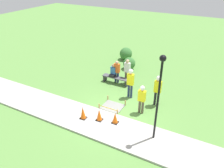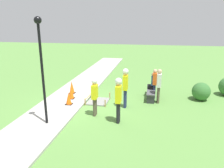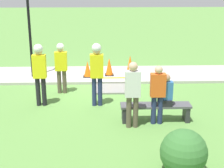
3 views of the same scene
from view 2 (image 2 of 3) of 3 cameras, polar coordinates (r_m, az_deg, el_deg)
ground_plane at (r=11.35m, az=-7.21°, el=-5.32°), size 60.00×60.00×0.00m
sidewalk at (r=11.72m, az=-12.48°, el=-4.63°), size 28.00×2.25×0.10m
wet_concrete_patch at (r=11.61m, az=-3.69°, el=-4.52°), size 1.23×1.09×0.37m
traffic_cone_near_patch at (r=12.76m, az=-10.45°, el=-0.86°), size 0.34×0.34×0.72m
traffic_cone_far_patch at (r=11.92m, az=-10.63°, el=-2.17°), size 0.34×0.34×0.69m
traffic_cone_sidewalk_edge at (r=11.12m, az=-11.25°, el=-3.74°), size 0.34×0.34×0.62m
park_bench at (r=12.29m, az=10.16°, el=-2.01°), size 1.93×0.44×0.49m
person_seated_on_bench at (r=12.38m, az=10.52°, el=0.48°), size 0.36×0.44×0.89m
worker_supervisor at (r=10.56m, az=3.52°, el=0.03°), size 0.40×0.28×1.97m
worker_assistant at (r=9.69m, az=-4.56°, el=-2.55°), size 0.40×0.25×1.74m
worker_trainee at (r=8.93m, az=1.69°, el=-3.09°), size 0.40×0.28×1.94m
bystander_in_orange_shirt at (r=12.13m, az=11.09°, el=0.52°), size 0.40×0.22×1.64m
bystander_in_gray_shirt at (r=11.44m, az=12.16°, el=0.05°), size 0.40×0.24×1.80m
lamppost_near at (r=8.70m, az=-18.05°, el=6.71°), size 0.28×0.28×4.20m
shrub_rounded_near at (r=12.67m, az=22.25°, el=-1.81°), size 0.97×0.97×0.97m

